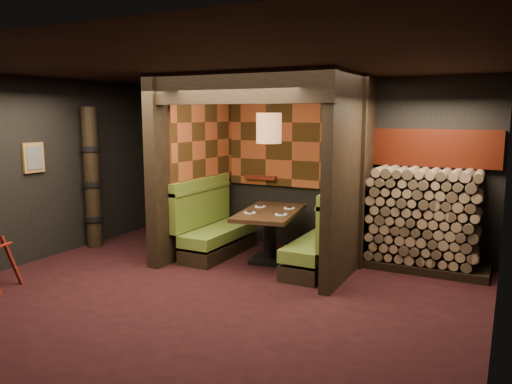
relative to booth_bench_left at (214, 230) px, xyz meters
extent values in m
cube|color=black|center=(0.96, -1.65, -0.41)|extent=(6.50, 5.50, 0.02)
cube|color=black|center=(0.96, -1.65, 2.46)|extent=(6.50, 5.50, 0.02)
cube|color=black|center=(0.96, 1.11, 1.02)|extent=(6.50, 0.02, 2.85)
cube|color=black|center=(0.96, -4.41, 1.02)|extent=(6.50, 0.02, 2.85)
cube|color=black|center=(-2.30, -1.65, 1.02)|extent=(0.02, 5.50, 2.85)
cube|color=black|center=(4.22, -1.65, 1.02)|extent=(0.02, 5.50, 2.85)
cube|color=black|center=(-0.39, 0.00, 1.02)|extent=(0.20, 2.20, 2.85)
cube|color=black|center=(2.26, 0.05, 1.02)|extent=(0.15, 2.10, 2.85)
cube|color=black|center=(0.94, -0.95, 2.23)|extent=(2.85, 0.18, 0.44)
cube|color=#9F4521|center=(0.94, 1.06, 1.42)|extent=(2.40, 0.06, 1.55)
cube|color=#9F4521|center=(-0.27, 0.17, 1.45)|extent=(0.04, 1.85, 1.45)
cube|color=maroon|center=(0.36, 1.00, 0.78)|extent=(0.60, 0.12, 0.07)
cube|color=black|center=(0.11, 0.00, -0.29)|extent=(0.55, 1.60, 0.22)
cube|color=olive|center=(0.11, 0.00, -0.04)|extent=(0.55, 1.60, 0.18)
cube|color=#5B7423|center=(-0.23, 0.00, 0.35)|extent=(0.12, 1.60, 0.78)
cube|color=olive|center=(-0.23, 0.00, 0.70)|extent=(0.15, 1.60, 0.06)
cube|color=black|center=(1.79, 0.00, -0.29)|extent=(0.55, 1.60, 0.22)
cube|color=olive|center=(1.79, 0.00, -0.04)|extent=(0.55, 1.60, 0.18)
cube|color=#5B7423|center=(2.12, 0.00, 0.35)|extent=(0.12, 1.60, 0.78)
cube|color=olive|center=(2.12, 0.00, 0.70)|extent=(0.15, 1.60, 0.06)
cube|color=black|center=(1.01, 0.03, -0.37)|extent=(0.64, 0.64, 0.06)
cylinder|color=black|center=(1.01, 0.03, -0.03)|extent=(0.20, 0.20, 0.75)
cube|color=#3D2716|center=(1.01, 0.03, 0.38)|extent=(1.08, 1.65, 0.06)
cylinder|color=white|center=(0.82, -0.27, 0.42)|extent=(0.18, 0.18, 0.01)
cube|color=black|center=(0.82, -0.27, 0.43)|extent=(0.09, 0.12, 0.02)
cylinder|color=white|center=(1.29, -0.19, 0.42)|extent=(0.18, 0.18, 0.01)
cube|color=black|center=(1.29, -0.19, 0.43)|extent=(0.09, 0.12, 0.02)
cylinder|color=white|center=(0.73, 0.24, 0.42)|extent=(0.18, 0.18, 0.01)
cube|color=black|center=(0.73, 0.24, 0.43)|extent=(0.09, 0.12, 0.02)
cylinder|color=white|center=(1.20, 0.33, 0.42)|extent=(0.18, 0.18, 0.01)
cube|color=black|center=(1.20, 0.33, 0.43)|extent=(0.09, 0.12, 0.02)
cylinder|color=#99653F|center=(1.01, -0.02, 1.67)|extent=(0.38, 0.38, 0.45)
sphere|color=#FFC672|center=(1.01, -0.02, 1.67)|extent=(0.18, 0.18, 0.18)
cylinder|color=black|center=(1.01, -0.02, 2.17)|extent=(0.02, 0.02, 0.55)
cube|color=olive|center=(-2.26, -1.55, 1.22)|extent=(0.04, 0.36, 0.46)
cube|color=#3F3F3F|center=(-2.23, -1.55, 1.22)|extent=(0.01, 0.27, 0.36)
cube|color=#4C110B|center=(-1.64, -2.49, -0.09)|extent=(0.32, 0.12, 0.71)
cube|color=maroon|center=(-1.59, -2.69, 0.18)|extent=(0.15, 0.43, 0.01)
cylinder|color=black|center=(-2.09, -0.55, 0.80)|extent=(0.26, 0.26, 2.40)
cylinder|color=black|center=(-2.09, -0.55, 0.10)|extent=(0.31, 0.31, 0.09)
cylinder|color=black|center=(-2.09, -0.55, 0.70)|extent=(0.31, 0.31, 0.09)
cylinder|color=black|center=(-2.09, -0.55, 1.30)|extent=(0.31, 0.31, 0.09)
cube|color=black|center=(3.25, 0.70, -0.34)|extent=(1.73, 0.70, 0.12)
cube|color=brown|center=(3.25, 0.70, 0.41)|extent=(1.73, 0.70, 1.38)
cube|color=maroon|center=(3.25, 1.03, 1.38)|extent=(1.83, 0.10, 0.56)
cube|color=black|center=(2.35, 0.31, 1.02)|extent=(0.08, 0.08, 2.85)
camera|label=1|loc=(4.26, -6.77, 1.88)|focal=35.00mm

